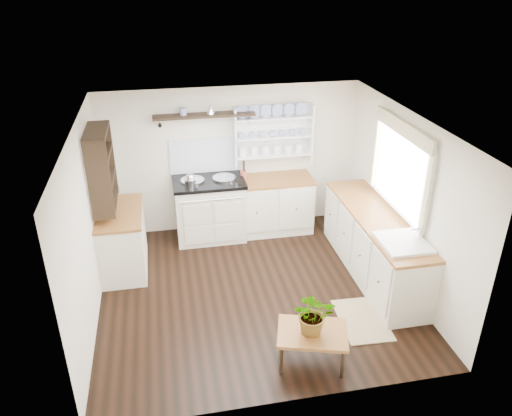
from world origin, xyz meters
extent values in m
cube|color=black|center=(0.00, 0.00, 0.00)|extent=(4.00, 3.80, 0.01)
cube|color=beige|center=(0.00, 1.90, 1.15)|extent=(4.00, 0.02, 2.30)
cube|color=beige|center=(2.00, 0.00, 1.15)|extent=(0.02, 3.80, 2.30)
cube|color=beige|center=(-2.00, 0.00, 1.15)|extent=(0.02, 3.80, 2.30)
cube|color=white|center=(0.00, 0.00, 2.30)|extent=(4.00, 3.80, 0.01)
cube|color=white|center=(1.96, 0.15, 1.50)|extent=(0.04, 1.40, 1.00)
cube|color=white|center=(1.94, 0.15, 1.50)|extent=(0.02, 1.50, 1.10)
cube|color=beige|center=(1.92, 0.15, 2.08)|extent=(0.04, 1.55, 0.18)
cube|color=beige|center=(-0.40, 1.57, 0.46)|extent=(1.05, 0.68, 0.92)
cube|color=black|center=(-0.40, 1.57, 0.94)|extent=(1.09, 0.72, 0.05)
cylinder|color=silver|center=(-0.64, 1.57, 0.98)|extent=(0.36, 0.36, 0.03)
cylinder|color=silver|center=(-0.16, 1.57, 0.98)|extent=(0.36, 0.36, 0.03)
cylinder|color=silver|center=(-0.40, 1.19, 0.82)|extent=(0.94, 0.02, 0.02)
cube|color=beige|center=(0.60, 1.60, 0.44)|extent=(1.25, 0.60, 0.88)
cube|color=brown|center=(0.60, 1.60, 0.88)|extent=(1.27, 0.63, 0.04)
cube|color=beige|center=(1.70, 0.10, 0.44)|extent=(0.60, 2.40, 0.88)
cube|color=brown|center=(1.70, 0.10, 0.88)|extent=(0.62, 2.43, 0.04)
cube|color=white|center=(1.70, -0.65, 0.80)|extent=(0.55, 0.60, 0.28)
cylinder|color=silver|center=(1.90, -0.65, 1.00)|extent=(0.02, 0.02, 0.22)
cube|color=beige|center=(-1.70, 0.90, 0.44)|extent=(0.60, 1.10, 0.88)
cube|color=brown|center=(-1.70, 0.90, 0.88)|extent=(0.62, 1.13, 0.04)
cube|color=white|center=(0.65, 1.88, 1.55)|extent=(1.20, 0.03, 0.90)
cube|color=white|center=(0.65, 1.79, 1.55)|extent=(1.20, 0.22, 0.02)
cylinder|color=navy|center=(0.65, 1.80, 1.82)|extent=(0.20, 0.02, 0.20)
cube|color=black|center=(-0.40, 1.77, 1.92)|extent=(1.50, 0.24, 0.04)
cone|color=black|center=(-1.05, 1.84, 1.81)|extent=(0.06, 0.20, 0.06)
cone|color=black|center=(0.25, 1.84, 1.81)|extent=(0.06, 0.20, 0.06)
cube|color=black|center=(-1.84, 0.90, 1.55)|extent=(0.28, 0.80, 1.05)
cylinder|color=#A1463B|center=(0.16, 1.68, 0.97)|extent=(0.10, 0.10, 0.12)
cube|color=brown|center=(0.37, -1.40, 0.38)|extent=(0.86, 0.72, 0.04)
cylinder|color=black|center=(0.00, -1.52, 0.18)|extent=(0.04, 0.04, 0.36)
cylinder|color=black|center=(0.12, -1.10, 0.18)|extent=(0.04, 0.04, 0.36)
cylinder|color=black|center=(0.61, -1.70, 0.18)|extent=(0.04, 0.04, 0.36)
cylinder|color=black|center=(0.73, -1.28, 0.18)|extent=(0.04, 0.04, 0.36)
imported|color=#3F7233|center=(0.37, -1.40, 0.64)|extent=(0.49, 0.45, 0.48)
cube|color=#8B7851|center=(1.18, -0.87, 0.01)|extent=(0.59, 0.87, 0.02)
camera|label=1|loc=(-1.03, -5.37, 3.97)|focal=35.00mm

